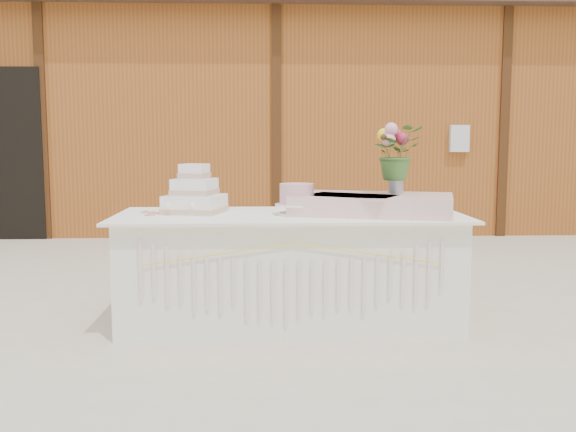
% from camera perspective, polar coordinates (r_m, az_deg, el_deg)
% --- Properties ---
extents(ground, '(80.00, 80.00, 0.00)m').
position_cam_1_polar(ground, '(4.59, 0.15, -9.40)').
color(ground, beige).
rests_on(ground, ground).
extents(barn, '(12.60, 4.60, 3.30)m').
position_cam_1_polar(barn, '(10.41, -1.34, 8.95)').
color(barn, '#9D4C20').
rests_on(barn, ground).
extents(cake_table, '(2.40, 1.00, 0.77)m').
position_cam_1_polar(cake_table, '(4.50, 0.16, -4.67)').
color(cake_table, white).
rests_on(cake_table, ground).
extents(wedding_cake, '(0.47, 0.47, 0.34)m').
position_cam_1_polar(wedding_cake, '(4.55, -8.29, 1.75)').
color(wedding_cake, white).
rests_on(wedding_cake, cake_table).
extents(pink_cake_stand, '(0.30, 0.30, 0.21)m').
position_cam_1_polar(pink_cake_stand, '(4.37, 0.79, 1.66)').
color(pink_cake_stand, white).
rests_on(pink_cake_stand, cake_table).
extents(satin_runner, '(1.21, 0.89, 0.14)m').
position_cam_1_polar(satin_runner, '(4.47, 7.50, 1.05)').
color(satin_runner, beige).
rests_on(satin_runner, cake_table).
extents(flower_vase, '(0.11, 0.11, 0.14)m').
position_cam_1_polar(flower_vase, '(4.54, 9.57, 2.87)').
color(flower_vase, '#A8A9AD').
rests_on(flower_vase, satin_runner).
extents(bouquet, '(0.43, 0.41, 0.38)m').
position_cam_1_polar(bouquet, '(4.53, 9.64, 6.17)').
color(bouquet, '#3E6A2A').
rests_on(bouquet, flower_vase).
extents(loose_flowers, '(0.24, 0.37, 0.02)m').
position_cam_1_polar(loose_flowers, '(4.52, -12.53, 0.26)').
color(loose_flowers, pink).
rests_on(loose_flowers, cake_table).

